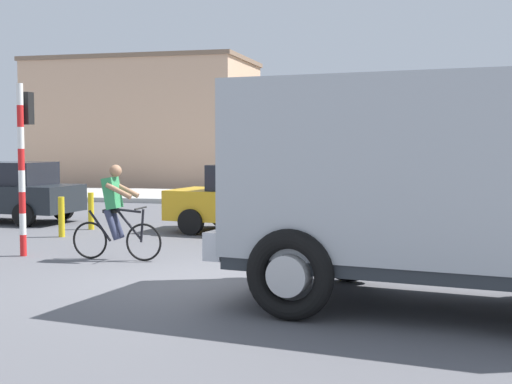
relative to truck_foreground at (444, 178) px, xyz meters
name	(u,v)px	position (x,y,z in m)	size (l,w,h in m)	color
ground_plane	(202,281)	(-3.53, 0.96, -1.67)	(120.00, 120.00, 0.00)	#56565B
sidewalk_far	(336,199)	(-3.53, 16.12, -1.59)	(80.00, 5.00, 0.16)	#ADADA8
truck_foreground	(444,178)	(0.00, 0.00, 0.00)	(5.73, 3.43, 2.90)	#B2B7BC
cyclist	(116,212)	(-5.65, 2.45, -0.80)	(1.73, 0.50, 1.72)	black
traffic_light_pole	(23,145)	(-7.52, 2.51, 0.40)	(0.24, 0.43, 3.20)	red
car_red_near	(257,198)	(-4.10, 6.68, -0.85)	(4.19, 2.27, 1.60)	gold
car_white_mid	(414,193)	(-0.61, 9.43, -0.85)	(4.22, 2.36, 1.60)	#234C9E
car_far_side	(6,191)	(-11.19, 7.38, -0.85)	(4.11, 2.10, 1.60)	#1E2328
bollard_near	(61,217)	(-8.19, 4.99, -1.22)	(0.14, 0.14, 0.90)	gold
bollard_far	(91,211)	(-8.19, 6.39, -1.22)	(0.14, 0.14, 0.90)	gold
building_corner_left	(145,123)	(-13.87, 23.03, 1.39)	(10.40, 5.97, 6.11)	tan
building_mid_block	(351,145)	(-3.85, 23.78, 0.31)	(7.77, 7.27, 3.95)	beige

